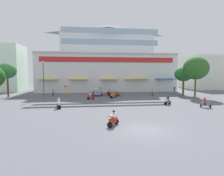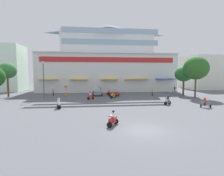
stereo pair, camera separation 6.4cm
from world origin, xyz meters
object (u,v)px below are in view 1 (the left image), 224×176
scooter_rider_1 (59,104)px  scooter_rider_2 (168,101)px  plaza_tree_1 (196,68)px  pedestrian_3 (175,89)px  scooter_rider_4 (205,103)px  scooter_rider_0 (113,119)px  pedestrian_0 (100,90)px  balloon_vendor_cart (66,92)px  parked_car_1 (113,92)px  streetlamp_near (43,77)px  plaza_tree_0 (7,71)px  parked_car_0 (97,92)px  pedestrian_1 (152,92)px  plaza_tree_3 (184,74)px  scooter_rider_3 (113,95)px  scooter_rider_5 (90,96)px  pedestrian_2 (53,92)px

scooter_rider_1 → scooter_rider_2: size_ratio=1.02×
plaza_tree_1 → scooter_rider_2: size_ratio=5.34×
plaza_tree_1 → pedestrian_3: (0.23, 9.25, -4.94)m
scooter_rider_2 → scooter_rider_4: size_ratio=1.03×
scooter_rider_0 → pedestrian_0: size_ratio=0.96×
scooter_rider_2 → balloon_vendor_cart: (-17.07, 12.02, 0.35)m
plaza_tree_1 → parked_car_1: (-16.02, 5.27, -5.13)m
parked_car_1 → streetlamp_near: 14.60m
plaza_tree_0 → parked_car_0: bearing=3.6°
plaza_tree_1 → parked_car_1: size_ratio=1.81×
scooter_rider_0 → scooter_rider_2: (9.82, 10.02, 0.04)m
scooter_rider_0 → plaza_tree_0: bearing=130.6°
scooter_rider_1 → streetlamp_near: (-4.42, 9.66, 3.50)m
plaza_tree_0 → pedestrian_1: 30.13m
plaza_tree_3 → parked_car_0: plaza_tree_3 is taller
scooter_rider_3 → parked_car_1: bearing=82.4°
streetlamp_near → pedestrian_1: bearing=4.3°
scooter_rider_2 → pedestrian_3: pedestrian_3 is taller
plaza_tree_3 → streetlamp_near: 29.52m
pedestrian_1 → pedestrian_3: pedestrian_1 is taller
plaza_tree_1 → plaza_tree_3: bearing=94.3°
streetlamp_near → pedestrian_0: bearing=36.2°
plaza_tree_1 → scooter_rider_1: 27.08m
plaza_tree_0 → scooter_rider_3: bearing=-10.1°
scooter_rider_2 → streetlamp_near: (-20.74, 8.65, 3.49)m
balloon_vendor_cart → parked_car_0: bearing=8.7°
scooter_rider_4 → parked_car_1: bearing=126.4°
parked_car_0 → scooter_rider_1: parked_car_0 is taller
scooter_rider_3 → pedestrian_1: pedestrian_1 is taller
scooter_rider_5 → pedestrian_1: bearing=14.9°
pedestrian_1 → balloon_vendor_cart: 18.36m
balloon_vendor_cart → scooter_rider_5: bearing=-45.6°
plaza_tree_3 → streetlamp_near: bearing=-175.1°
pedestrian_0 → pedestrian_3: size_ratio=0.97×
scooter_rider_0 → scooter_rider_5: scooter_rider_5 is taller
streetlamp_near → pedestrian_2: bearing=81.6°
scooter_rider_2 → scooter_rider_5: (-11.95, 6.80, -0.01)m
scooter_rider_3 → streetlamp_near: (-13.13, 0.50, 3.51)m
plaza_tree_3 → plaza_tree_0: bearing=178.9°
pedestrian_0 → streetlamp_near: 14.14m
scooter_rider_5 → streetlamp_near: bearing=168.1°
parked_car_1 → plaza_tree_1: bearing=-18.2°
pedestrian_3 → balloon_vendor_cart: bearing=-170.6°
scooter_rider_0 → scooter_rider_2: bearing=45.6°
parked_car_0 → balloon_vendor_cart: balloon_vendor_cart is taller
scooter_rider_1 → pedestrian_0: (6.69, 17.79, 0.28)m
plaza_tree_0 → parked_car_0: 18.66m
plaza_tree_0 → scooter_rider_5: bearing=-17.0°
balloon_vendor_cart → pedestrian_0: bearing=32.6°
parked_car_0 → scooter_rider_2: bearing=-51.1°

